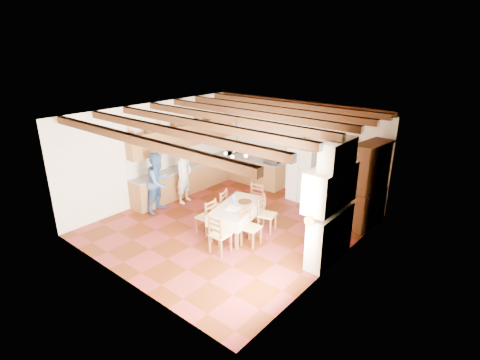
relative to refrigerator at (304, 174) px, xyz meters
name	(u,v)px	position (x,y,z in m)	size (l,w,h in m)	color
floor	(230,226)	(-0.55, -2.84, -0.85)	(6.00, 6.50, 0.02)	#53210A
ceiling	(229,114)	(-0.55, -2.84, 2.17)	(6.00, 6.50, 0.02)	white
wall_back	(297,147)	(-0.55, 0.42, 0.66)	(6.00, 0.02, 3.00)	beige
wall_front	(118,216)	(-0.55, -6.10, 0.66)	(6.00, 0.02, 3.00)	beige
wall_left	(156,152)	(-3.56, -2.84, 0.66)	(0.02, 6.50, 3.00)	beige
wall_right	(338,204)	(2.46, -2.84, 0.66)	(0.02, 6.50, 3.00)	beige
ceiling_beams	(229,119)	(-0.55, -2.84, 2.07)	(6.00, 6.30, 0.16)	#3A2113
lower_cabinets_left	(190,178)	(-3.25, -1.79, -0.41)	(0.60, 4.30, 0.86)	brown
lower_cabinets_back	(253,171)	(-2.10, 0.11, -0.41)	(2.30, 0.60, 0.86)	brown
countertop_left	(189,165)	(-3.25, -1.79, 0.04)	(0.62, 4.30, 0.04)	slate
countertop_back	(253,159)	(-2.10, 0.11, 0.04)	(2.34, 0.62, 0.04)	slate
backsplash_left	(183,154)	(-3.54, -1.79, 0.36)	(0.03, 4.30, 0.60)	silver
backsplash_back	(258,148)	(-2.10, 0.39, 0.36)	(2.30, 0.03, 0.60)	silver
upper_cabinets	(185,136)	(-3.38, -1.79, 1.01)	(0.35, 4.20, 0.70)	brown
fireplace	(329,202)	(2.17, -2.64, 0.56)	(0.56, 1.60, 2.80)	beige
wall_picture	(343,145)	(1.00, 0.39, 1.01)	(0.34, 0.03, 0.42)	#322815
refrigerator	(304,174)	(0.00, 0.00, 0.00)	(0.84, 0.69, 1.68)	white
hutch	(369,185)	(2.20, -0.48, 0.31)	(0.53, 1.27, 2.30)	#3A260C
dining_table	(237,209)	(-0.16, -3.00, -0.17)	(1.29, 1.88, 0.75)	beige
chandelier	(237,149)	(-0.16, -3.00, 1.41)	(0.47, 0.47, 0.03)	black
chair_left_near	(206,216)	(-0.75, -3.55, -0.36)	(0.42, 0.40, 0.96)	brown
chair_left_far	(218,206)	(-0.93, -2.89, -0.36)	(0.42, 0.40, 0.96)	brown
chair_right_near	(251,227)	(0.51, -3.27, -0.36)	(0.42, 0.40, 0.96)	brown
chair_right_far	(267,214)	(0.39, -2.44, -0.36)	(0.42, 0.40, 0.96)	brown
chair_end_near	(220,234)	(0.16, -4.00, -0.36)	(0.42, 0.40, 0.96)	brown
chair_end_far	(254,201)	(-0.41, -1.99, -0.36)	(0.42, 0.40, 0.96)	brown
person_man	(184,176)	(-2.68, -2.53, 0.01)	(0.62, 0.41, 1.71)	silver
person_woman_blue	(159,182)	(-2.75, -3.43, 0.04)	(0.86, 0.67, 1.77)	#3D5F9D
person_woman_red	(326,206)	(1.58, -1.58, -0.09)	(0.88, 0.37, 1.51)	#A51E11
microwave	(272,159)	(-1.30, 0.11, 0.19)	(0.48, 0.33, 0.27)	silver
fridge_vase	(304,142)	(-0.06, 0.00, 0.99)	(0.29, 0.29, 0.30)	#3A260C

